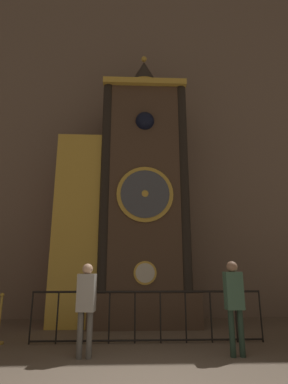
% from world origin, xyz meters
% --- Properties ---
extents(cathedral_back_wall, '(24.00, 0.32, 15.79)m').
position_xyz_m(cathedral_back_wall, '(-0.09, 6.64, 7.88)').
color(cathedral_back_wall, '#7A6656').
rests_on(cathedral_back_wall, ground_plane).
extents(clock_tower, '(4.34, 1.77, 9.19)m').
position_xyz_m(clock_tower, '(-0.35, 5.22, 3.75)').
color(clock_tower, brown).
rests_on(clock_tower, ground_plane).
extents(railing_fence, '(5.28, 0.05, 1.12)m').
position_xyz_m(railing_fence, '(0.11, 3.09, 0.62)').
color(railing_fence, black).
rests_on(railing_fence, ground_plane).
extents(visitor_near, '(0.37, 0.26, 1.71)m').
position_xyz_m(visitor_near, '(-1.14, 1.96, 1.03)').
color(visitor_near, '#58554F').
rests_on(visitor_near, ground_plane).
extents(visitor_far, '(0.35, 0.24, 1.76)m').
position_xyz_m(visitor_far, '(1.76, 1.94, 1.06)').
color(visitor_far, '#213427').
rests_on(visitor_far, ground_plane).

